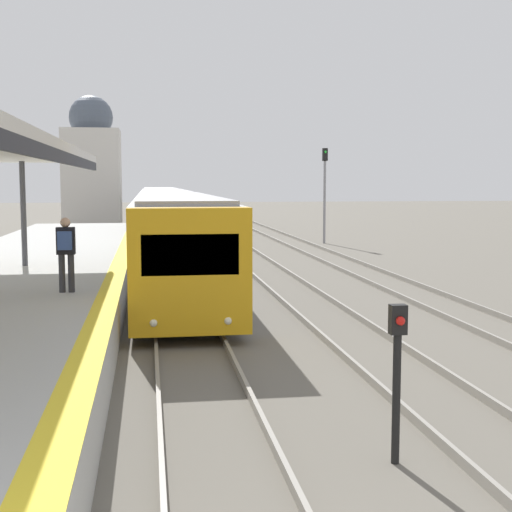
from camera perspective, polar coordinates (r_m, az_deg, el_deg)
The scene contains 5 objects.
person_on_platform at distance 16.27m, azimuth -14.98°, elevation 0.60°, with size 0.40×0.40×1.66m.
train_near at distance 36.46m, azimuth -7.27°, elevation 3.14°, with size 2.57×43.97×3.02m.
signal_post_near at distance 8.85m, azimuth 11.22°, elevation -8.66°, with size 0.20×0.21×1.96m.
signal_mast_far at distance 40.07m, azimuth 5.52°, elevation 5.75°, with size 0.28×0.29×5.30m.
distant_domed_building at distance 55.21m, azimuth -12.98°, elevation 7.01°, with size 4.21×4.21×9.85m.
Camera 1 is at (-0.82, -3.52, 3.42)m, focal length 50.00 mm.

